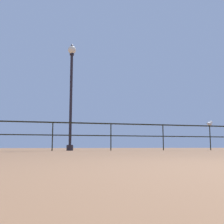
% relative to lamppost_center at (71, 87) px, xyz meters
% --- Properties ---
extents(pier_railing, '(25.16, 0.05, 1.09)m').
position_rel_lamppost_center_xyz_m(pier_railing, '(0.45, -0.32, -1.76)').
color(pier_railing, black).
rests_on(pier_railing, ground_plane).
extents(lamppost_center, '(0.33, 0.33, 4.40)m').
position_rel_lamppost_center_xyz_m(lamppost_center, '(0.00, 0.00, 0.00)').
color(lamppost_center, black).
rests_on(lamppost_center, ground_plane).
extents(seagull_on_rail, '(0.43, 0.26, 0.21)m').
position_rel_lamppost_center_xyz_m(seagull_on_rail, '(6.18, -0.31, -1.39)').
color(seagull_on_rail, silver).
rests_on(seagull_on_rail, pier_railing).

